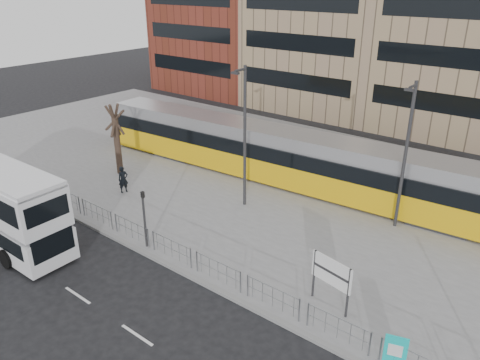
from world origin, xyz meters
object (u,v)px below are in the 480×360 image
Objects in this scene: pedestrian at (123,179)px; traffic_light_west at (144,212)px; tram at (290,158)px; lamp_post_west at (244,133)px; lamp_post_east at (406,151)px; ad_panel at (395,351)px; bare_tree at (113,101)px; station_sign at (331,274)px.

traffic_light_west is at bearing -99.30° from pedestrian.
tram is at bearing 97.07° from traffic_light_west.
lamp_post_east is at bearing 20.86° from lamp_post_west.
ad_panel is 0.18× the size of lamp_post_west.
pedestrian is 0.25× the size of bare_tree.
station_sign is 10.60m from lamp_post_west.
lamp_post_west is at bearing 132.51° from ad_panel.
pedestrian reaches higher than ad_panel.
ad_panel is at bearing -14.84° from station_sign.
tram is at bearing -23.49° from pedestrian.
bare_tree is (-10.31, -5.99, 3.36)m from tram.
bare_tree is (-2.79, 1.88, 4.28)m from pedestrian.
bare_tree is at bearing 76.24° from pedestrian.
station_sign is 9.78m from traffic_light_west.
ad_panel is at bearing -80.39° from pedestrian.
bare_tree is at bearing -153.76° from tram.
ad_panel is at bearing -29.92° from lamp_post_west.
pedestrian is 0.56× the size of traffic_light_west.
traffic_light_west reaches higher than pedestrian.
bare_tree is at bearing 179.77° from station_sign.
traffic_light_west is 13.79m from lamp_post_east.
pedestrian is 8.73m from lamp_post_west.
ad_panel is 13.16m from traffic_light_west.
station_sign is 0.33× the size of bare_tree.
traffic_light_west is at bearing 161.99° from ad_panel.
lamp_post_east is (8.21, 3.13, -0.15)m from lamp_post_west.
lamp_post_east reaches higher than bare_tree.
traffic_light_west is 0.38× the size of lamp_post_east.
lamp_post_east reaches higher than pedestrian.
tram is at bearing 30.18° from bare_tree.
ad_panel is at bearing -68.69° from lamp_post_east.
station_sign is 19.35m from bare_tree.
ad_panel is at bearing -13.95° from bare_tree.
traffic_light_west is 10.95m from bare_tree.
bare_tree reaches higher than tram.
lamp_post_west is (-8.69, 5.30, 2.97)m from station_sign.
lamp_post_east is at bearing -13.79° from tram.
lamp_post_east is 18.75m from bare_tree.
station_sign is at bearing -53.55° from tram.
lamp_post_west is 10.07m from bare_tree.
ad_panel is 19.65m from pedestrian.
traffic_light_west is at bearing -97.86° from lamp_post_west.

